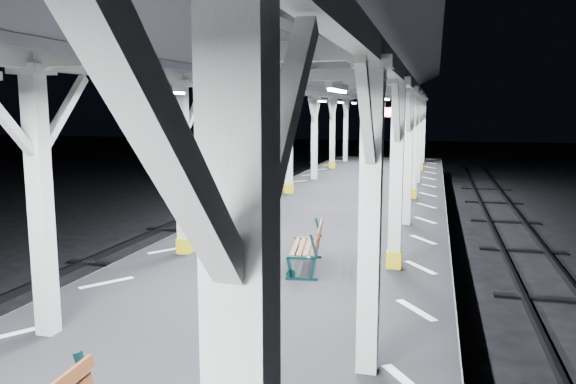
% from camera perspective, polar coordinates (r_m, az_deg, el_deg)
% --- Properties ---
extents(ground, '(120.00, 120.00, 0.00)m').
position_cam_1_polar(ground, '(9.02, -3.80, -16.48)').
color(ground, black).
rests_on(ground, ground).
extents(platform, '(6.00, 50.00, 1.00)m').
position_cam_1_polar(platform, '(8.82, -3.84, -13.53)').
color(platform, black).
rests_on(platform, ground).
extents(hazard_stripes_left, '(1.00, 48.00, 0.01)m').
position_cam_1_polar(hazard_stripes_left, '(9.67, -17.94, -8.76)').
color(hazard_stripes_left, silver).
rests_on(hazard_stripes_left, platform).
extents(hazard_stripes_right, '(1.00, 48.00, 0.01)m').
position_cam_1_polar(hazard_stripes_right, '(8.24, 12.87, -11.61)').
color(hazard_stripes_right, silver).
rests_on(hazard_stripes_right, platform).
extents(canopy, '(5.40, 49.00, 4.65)m').
position_cam_1_polar(canopy, '(8.19, -4.16, 13.75)').
color(canopy, silver).
rests_on(canopy, platform).
extents(bench_mid, '(0.75, 1.53, 0.79)m').
position_cam_1_polar(bench_mid, '(9.90, 2.23, -5.43)').
color(bench_mid, '#0B2C2D').
rests_on(bench_mid, platform).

